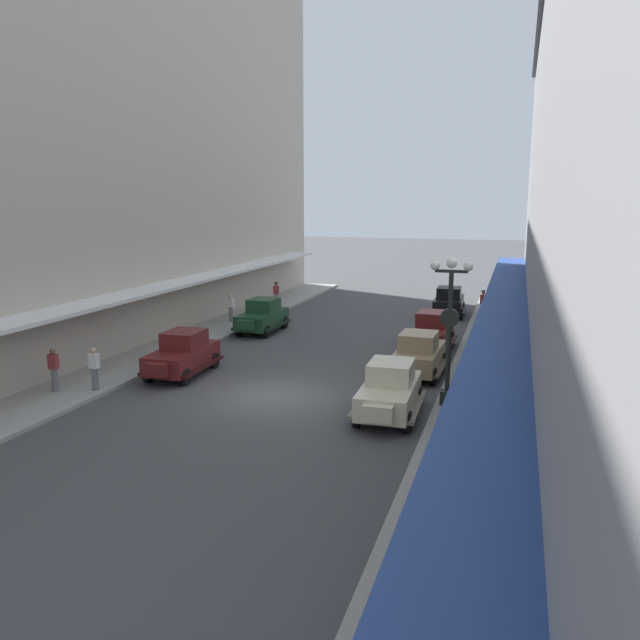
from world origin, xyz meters
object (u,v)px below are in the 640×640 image
object	(u,v)px
pedestrian_3	(231,307)
parked_car_5	(432,330)
parked_car_4	(390,389)
lamp_post_with_clock	(449,325)
pedestrian_4	(276,294)
pedestrian_0	(483,304)
parked_car_2	(449,301)
pedestrian_2	(94,368)
pedestrian_5	(483,357)
parked_car_0	(419,353)
pedestrian_1	(54,369)
parked_car_1	(183,353)
parked_car_3	(262,315)
fire_hydrant	(171,349)

from	to	relation	value
pedestrian_3	parked_car_5	bearing A→B (deg)	-13.49
parked_car_4	lamp_post_with_clock	size ratio (longest dim) A/B	0.83
pedestrian_4	pedestrian_0	bearing A→B (deg)	0.32
parked_car_4	parked_car_2	bearing A→B (deg)	90.34
lamp_post_with_clock	pedestrian_3	bearing A→B (deg)	139.77
pedestrian_2	pedestrian_5	xyz separation A→B (m)	(13.84, 6.17, 0.00)
parked_car_0	pedestrian_1	size ratio (longest dim) A/B	2.61
parked_car_1	parked_car_4	distance (m)	9.56
parked_car_4	pedestrian_1	world-z (taller)	parked_car_4
parked_car_2	pedestrian_5	xyz separation A→B (m)	(2.87, -14.49, 0.05)
parked_car_5	pedestrian_5	bearing A→B (deg)	-61.35
parked_car_0	pedestrian_5	size ratio (longest dim) A/B	2.61
parked_car_3	pedestrian_4	distance (m)	7.52
parked_car_3	lamp_post_with_clock	world-z (taller)	lamp_post_with_clock
parked_car_1	fire_hydrant	world-z (taller)	parked_car_1
parked_car_5	pedestrian_4	distance (m)	14.37
pedestrian_2	parked_car_2	bearing A→B (deg)	62.04
lamp_post_with_clock	pedestrian_5	bearing A→B (deg)	75.97
pedestrian_2	pedestrian_4	world-z (taller)	pedestrian_4
parked_car_2	lamp_post_with_clock	xyz separation A→B (m)	(1.89, -18.41, 2.04)
lamp_post_with_clock	pedestrian_1	xyz separation A→B (m)	(-14.24, -2.81, -2.00)
parked_car_0	pedestrian_3	world-z (taller)	parked_car_0
lamp_post_with_clock	parked_car_4	bearing A→B (deg)	-143.05
fire_hydrant	pedestrian_5	distance (m)	13.77
parked_car_2	parked_car_5	xyz separation A→B (m)	(0.18, -9.57, 0.00)
parked_car_3	pedestrian_0	world-z (taller)	parked_car_3
parked_car_0	pedestrian_2	size ratio (longest dim) A/B	2.61
lamp_post_with_clock	pedestrian_4	size ratio (longest dim) A/B	3.09
parked_car_4	pedestrian_3	xyz separation A→B (m)	(-12.13, 13.10, 0.05)
parked_car_4	pedestrian_3	distance (m)	17.86
parked_car_1	pedestrian_4	distance (m)	16.49
parked_car_0	pedestrian_3	size ratio (longest dim) A/B	2.61
parked_car_5	fire_hydrant	xyz separation A→B (m)	(-11.04, -5.85, -0.38)
parked_car_2	parked_car_3	size ratio (longest dim) A/B	1.01
parked_car_2	pedestrian_2	world-z (taller)	parked_car_2
pedestrian_0	pedestrian_3	xyz separation A→B (m)	(-14.15, -5.72, -0.02)
lamp_post_with_clock	parked_car_0	bearing A→B (deg)	111.62
pedestrian_1	parked_car_1	bearing A→B (deg)	50.29
parked_car_1	pedestrian_0	bearing A→B (deg)	55.54
lamp_post_with_clock	pedestrian_0	world-z (taller)	lamp_post_with_clock
parked_car_2	fire_hydrant	world-z (taller)	parked_car_2
parked_car_4	pedestrian_4	world-z (taller)	parked_car_4
parked_car_3	pedestrian_0	xyz separation A→B (m)	(11.48, 7.33, 0.07)
pedestrian_1	pedestrian_2	size ratio (longest dim) A/B	1.00
parked_car_5	pedestrian_1	size ratio (longest dim) A/B	2.62
fire_hydrant	pedestrian_2	world-z (taller)	pedestrian_2
pedestrian_2	pedestrian_4	bearing A→B (deg)	91.11
parked_car_3	pedestrian_5	xyz separation A→B (m)	(12.21, -6.24, 0.05)
parked_car_1	parked_car_2	world-z (taller)	same
lamp_post_with_clock	pedestrian_3	world-z (taller)	lamp_post_with_clock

